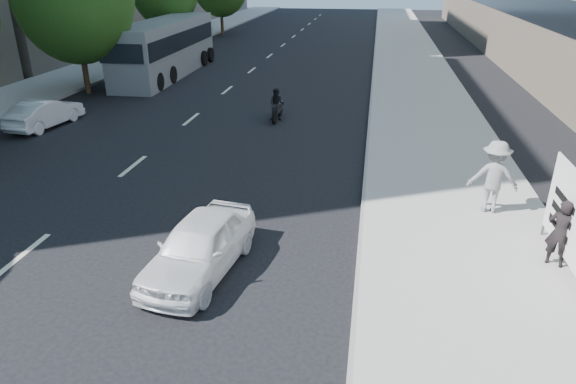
% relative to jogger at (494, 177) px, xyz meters
% --- Properties ---
extents(ground, '(160.00, 160.00, 0.00)m').
position_rel_jogger_xyz_m(ground, '(-4.87, -6.03, -1.15)').
color(ground, black).
rests_on(ground, ground).
extents(near_sidewalk, '(5.00, 120.00, 0.15)m').
position_rel_jogger_xyz_m(near_sidewalk, '(-0.87, 13.97, -1.08)').
color(near_sidewalk, '#A2A097').
rests_on(near_sidewalk, ground).
extents(far_sidewalk, '(4.50, 120.00, 0.15)m').
position_rel_jogger_xyz_m(far_sidewalk, '(-21.62, 13.97, -1.08)').
color(far_sidewalk, '#A2A097').
rests_on(far_sidewalk, ground).
extents(jogger, '(1.38, 0.90, 2.01)m').
position_rel_jogger_xyz_m(jogger, '(0.00, 0.00, 0.00)').
color(jogger, gray).
rests_on(jogger, near_sidewalk).
extents(pedestrian_woman, '(0.69, 0.61, 1.59)m').
position_rel_jogger_xyz_m(pedestrian_woman, '(0.93, -2.66, -0.21)').
color(pedestrian_woman, black).
rests_on(pedestrian_woman, near_sidewalk).
extents(protest_banner, '(0.08, 3.06, 2.20)m').
position_rel_jogger_xyz_m(protest_banner, '(1.05, -2.74, 0.25)').
color(protest_banner, '#4C4C4C').
rests_on(protest_banner, near_sidewalk).
extents(white_sedan_near, '(2.03, 3.95, 1.29)m').
position_rel_jogger_xyz_m(white_sedan_near, '(-6.93, -4.03, -0.51)').
color(white_sedan_near, white).
rests_on(white_sedan_near, ground).
extents(white_sedan_mid, '(1.72, 3.76, 1.20)m').
position_rel_jogger_xyz_m(white_sedan_mid, '(-17.09, 5.83, -0.56)').
color(white_sedan_mid, white).
rests_on(white_sedan_mid, ground).
extents(motorcycle, '(0.71, 2.04, 1.42)m').
position_rel_jogger_xyz_m(motorcycle, '(-7.51, 8.50, -0.52)').
color(motorcycle, black).
rests_on(motorcycle, ground).
extents(bus, '(2.87, 12.11, 3.30)m').
position_rel_jogger_xyz_m(bus, '(-16.25, 17.66, 0.48)').
color(bus, gray).
rests_on(bus, ground).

